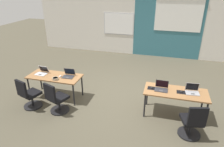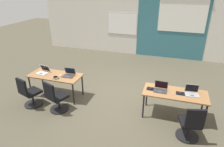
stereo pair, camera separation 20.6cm
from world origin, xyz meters
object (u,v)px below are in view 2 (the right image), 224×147
(desk_near_left, at_px, (55,77))
(mouse_near_right_inner, at_px, (151,88))
(chair_near_left_end, at_px, (30,94))
(snack_bowl, at_px, (56,78))
(desk_near_right, at_px, (175,95))
(mouse_near_left_inner, at_px, (61,75))
(laptop_near_left_end, at_px, (43,71))
(laptop_near_left_inner, at_px, (69,74))
(laptop_near_right_inner, at_px, (161,89))
(laptop_near_right_end, at_px, (192,92))
(chair_near_left_inner, at_px, (56,99))
(chair_near_right_end, at_px, (190,125))
(mouse_near_right_end, at_px, (181,93))

(desk_near_left, relative_size, mouse_near_right_inner, 14.93)
(chair_near_left_end, bearing_deg, mouse_near_right_inner, -149.57)
(snack_bowl, bearing_deg, desk_near_right, 3.76)
(mouse_near_left_inner, bearing_deg, laptop_near_left_end, 176.59)
(desk_near_left, relative_size, laptop_near_left_inner, 4.61)
(laptop_near_left_inner, height_order, laptop_near_right_inner, laptop_near_right_inner)
(desk_near_right, relative_size, laptop_near_right_end, 4.51)
(desk_near_right, relative_size, laptop_near_right_inner, 4.72)
(chair_near_left_end, height_order, laptop_near_right_inner, laptop_near_right_inner)
(chair_near_left_inner, bearing_deg, chair_near_left_end, 20.65)
(laptop_near_left_end, distance_m, laptop_near_right_inner, 3.57)
(laptop_near_left_inner, bearing_deg, desk_near_right, -4.70)
(chair_near_right_end, height_order, chair_near_left_inner, same)
(desk_near_right, distance_m, snack_bowl, 3.35)
(desk_near_left, height_order, laptop_near_left_end, laptop_near_left_end)
(desk_near_left, distance_m, desk_near_right, 3.50)
(mouse_near_left_inner, height_order, chair_near_left_end, chair_near_left_end)
(laptop_near_right_end, xyz_separation_m, chair_near_left_end, (-4.31, -0.78, -0.39))
(desk_near_right, xyz_separation_m, chair_near_left_inner, (-3.06, -0.73, -0.28))
(chair_near_left_inner, height_order, laptop_near_right_inner, laptop_near_right_inner)
(desk_near_left, distance_m, mouse_near_right_inner, 2.89)
(mouse_near_right_end, bearing_deg, laptop_near_right_end, 11.99)
(laptop_near_left_inner, bearing_deg, laptop_near_right_end, -3.76)
(chair_near_left_end, xyz_separation_m, mouse_near_right_inner, (3.30, 0.74, 0.36))
(mouse_near_right_inner, bearing_deg, chair_near_left_inner, -163.41)
(laptop_near_right_end, distance_m, chair_near_right_end, 0.91)
(laptop_near_left_inner, bearing_deg, snack_bowl, -136.58)
(chair_near_right_end, bearing_deg, chair_near_left_inner, -14.69)
(mouse_near_left_inner, distance_m, snack_bowl, 0.22)
(desk_near_right, relative_size, laptop_near_left_end, 4.50)
(chair_near_left_end, bearing_deg, chair_near_right_end, -162.76)
(desk_near_right, relative_size, mouse_near_right_end, 15.82)
(desk_near_right, relative_size, chair_near_left_inner, 1.74)
(mouse_near_right_end, xyz_separation_m, snack_bowl, (-3.47, -0.21, 0.01))
(snack_bowl, bearing_deg, chair_near_right_end, -8.50)
(snack_bowl, bearing_deg, laptop_near_right_end, 4.09)
(chair_near_left_inner, relative_size, laptop_near_right_inner, 2.72)
(laptop_near_right_inner, bearing_deg, chair_near_left_end, -166.30)
(laptop_near_right_end, height_order, chair_near_left_end, laptop_near_right_end)
(desk_near_left, bearing_deg, mouse_near_right_end, -0.14)
(chair_near_left_inner, bearing_deg, mouse_near_right_inner, -143.51)
(laptop_near_right_end, xyz_separation_m, laptop_near_right_inner, (-0.76, -0.04, -0.00))
(desk_near_right, height_order, laptop_near_right_inner, laptop_near_right_inner)
(snack_bowl, bearing_deg, desk_near_left, 125.73)
(laptop_near_left_inner, distance_m, mouse_near_left_inner, 0.25)
(desk_near_left, relative_size, desk_near_right, 1.00)
(laptop_near_right_end, relative_size, laptop_near_right_inner, 1.05)
(chair_near_right_end, distance_m, laptop_near_left_inner, 3.58)
(laptop_near_left_end, xyz_separation_m, mouse_near_right_inner, (3.33, -0.03, -0.03))
(chair_near_left_inner, distance_m, laptop_near_left_end, 1.23)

